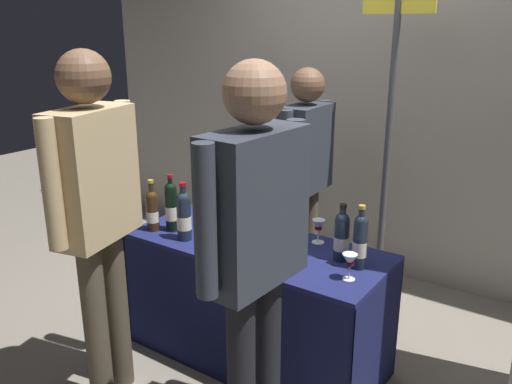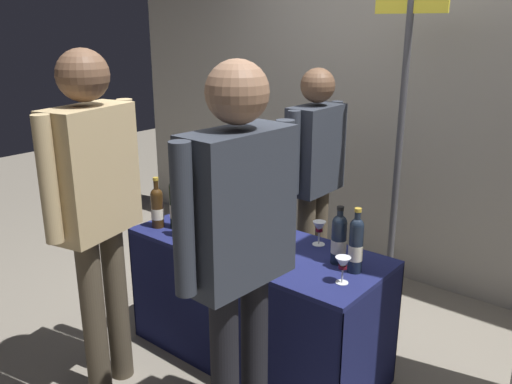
{
  "view_description": "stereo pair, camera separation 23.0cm",
  "coord_description": "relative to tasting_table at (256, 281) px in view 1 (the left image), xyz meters",
  "views": [
    {
      "loc": [
        1.54,
        -2.24,
        1.89
      ],
      "look_at": [
        0.0,
        0.0,
        1.02
      ],
      "focal_mm": 37.32,
      "sensor_mm": 36.0,
      "label": 1
    },
    {
      "loc": [
        1.72,
        -2.1,
        1.89
      ],
      "look_at": [
        0.0,
        0.0,
        1.02
      ],
      "focal_mm": 37.32,
      "sensor_mm": 36.0,
      "label": 2
    }
  ],
  "objects": [
    {
      "name": "booth_signpost",
      "position": [
        0.32,
        1.05,
        0.78
      ],
      "size": [
        0.46,
        0.04,
        2.13
      ],
      "color": "#47474C",
      "rests_on": "ground_plane"
    },
    {
      "name": "display_bottle_6",
      "position": [
        -0.52,
        -0.11,
        0.38
      ],
      "size": [
        0.07,
        0.07,
        0.34
      ],
      "color": "black",
      "rests_on": "tasting_table"
    },
    {
      "name": "back_partition",
      "position": [
        0.0,
        1.59,
        1.02
      ],
      "size": [
        5.27,
        0.12,
        3.02
      ],
      "primitive_type": "cube",
      "color": "#9E998E",
      "rests_on": "ground_plane"
    },
    {
      "name": "wine_glass_mid",
      "position": [
        0.27,
        0.21,
        0.33
      ],
      "size": [
        0.07,
        0.07,
        0.13
      ],
      "color": "silver",
      "rests_on": "tasting_table"
    },
    {
      "name": "display_bottle_1",
      "position": [
        -0.61,
        -0.17,
        0.36
      ],
      "size": [
        0.08,
        0.08,
        0.31
      ],
      "color": "#38230F",
      "rests_on": "tasting_table"
    },
    {
      "name": "display_bottle_3",
      "position": [
        -0.27,
        0.03,
        0.36
      ],
      "size": [
        0.08,
        0.08,
        0.3
      ],
      "color": "#192333",
      "rests_on": "tasting_table"
    },
    {
      "name": "featured_wine_bottle",
      "position": [
        0.48,
        0.08,
        0.37
      ],
      "size": [
        0.08,
        0.08,
        0.3
      ],
      "color": "#192333",
      "rests_on": "tasting_table"
    },
    {
      "name": "wine_glass_near_vendor",
      "position": [
        0.61,
        -0.1,
        0.33
      ],
      "size": [
        0.07,
        0.07,
        0.13
      ],
      "color": "silver",
      "rests_on": "tasting_table"
    },
    {
      "name": "brochure_stand",
      "position": [
        0.27,
        -0.12,
        0.32
      ],
      "size": [
        0.14,
        0.07,
        0.17
      ],
      "primitive_type": "cube",
      "rotation": [
        -0.11,
        0.0,
        5.95
      ],
      "color": "silver",
      "rests_on": "tasting_table"
    },
    {
      "name": "vendor_presenter",
      "position": [
        -0.14,
        0.79,
        0.48
      ],
      "size": [
        0.22,
        0.59,
        1.62
      ],
      "rotation": [
        0.0,
        0.0,
        -1.55
      ],
      "color": "#4C4233",
      "rests_on": "ground_plane"
    },
    {
      "name": "ground_plane",
      "position": [
        0.0,
        0.0,
        -0.49
      ],
      "size": [
        12.0,
        12.0,
        0.0
      ],
      "primitive_type": "plane",
      "color": "gray"
    },
    {
      "name": "display_bottle_7",
      "position": [
        0.19,
        0.01,
        0.35
      ],
      "size": [
        0.07,
        0.07,
        0.3
      ],
      "color": "black",
      "rests_on": "tasting_table"
    },
    {
      "name": "tasting_table",
      "position": [
        0.0,
        0.0,
        0.0
      ],
      "size": [
        1.47,
        0.62,
        0.72
      ],
      "color": "#191E51",
      "rests_on": "ground_plane"
    },
    {
      "name": "display_bottle_2",
      "position": [
        -0.38,
        0.2,
        0.38
      ],
      "size": [
        0.08,
        0.08,
        0.33
      ],
      "color": "#192333",
      "rests_on": "tasting_table"
    },
    {
      "name": "display_bottle_4",
      "position": [
        -0.37,
        -0.18,
        0.38
      ],
      "size": [
        0.08,
        0.08,
        0.33
      ],
      "color": "#192333",
      "rests_on": "tasting_table"
    },
    {
      "name": "flower_vase",
      "position": [
        0.04,
        -0.02,
        0.34
      ],
      "size": [
        0.1,
        0.1,
        0.39
      ],
      "color": "tan",
      "rests_on": "tasting_table"
    },
    {
      "name": "taster_foreground_right",
      "position": [
        -0.46,
        -0.69,
        0.6
      ],
      "size": [
        0.3,
        0.6,
        1.78
      ],
      "rotation": [
        0.0,
        0.0,
        1.79
      ],
      "color": "#4C4233",
      "rests_on": "ground_plane"
    },
    {
      "name": "taster_foreground_left",
      "position": [
        0.42,
        -0.62,
        0.59
      ],
      "size": [
        0.24,
        0.64,
        1.77
      ],
      "rotation": [
        0.0,
        0.0,
        1.52
      ],
      "color": "black",
      "rests_on": "ground_plane"
    },
    {
      "name": "display_bottle_0",
      "position": [
        0.59,
        0.04,
        0.38
      ],
      "size": [
        0.07,
        0.07,
        0.33
      ],
      "color": "#192333",
      "rests_on": "tasting_table"
    },
    {
      "name": "display_bottle_5",
      "position": [
        -0.07,
        0.06,
        0.39
      ],
      "size": [
        0.08,
        0.08,
        0.34
      ],
      "color": "black",
      "rests_on": "tasting_table"
    }
  ]
}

